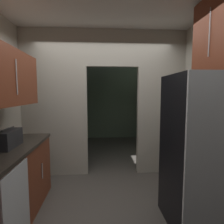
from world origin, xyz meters
The scene contains 9 objects.
ground centered at (0.00, 0.00, 0.00)m, with size 20.00×20.00×0.00m, color #47423D.
kitchen_overhead_slab centered at (0.00, 0.40, 2.78)m, with size 3.48×6.68×0.06m, color silver.
kitchen_partition centered at (-0.05, 1.34, 1.48)m, with size 3.08×0.12×2.75m.
adjoining_room_shell centered at (0.00, 3.35, 1.37)m, with size 3.08×3.05×2.75m.
refrigerator centered at (1.10, -0.20, 0.89)m, with size 0.76×0.80×1.79m.
lower_cabinet_run centered at (-1.22, -0.02, 0.46)m, with size 0.65×1.63×0.92m.
dishwasher centered at (-0.90, -0.48, 0.43)m, with size 0.02×0.56×0.86m.
upper_cabinet_counterside centered at (-1.22, -0.02, 1.76)m, with size 0.36×1.47×0.67m.
boombox centered at (-1.19, 0.03, 1.03)m, with size 0.18×0.42×0.24m.
Camera 1 is at (-0.08, -2.26, 1.58)m, focal length 30.11 mm.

